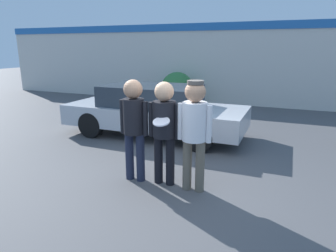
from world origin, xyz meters
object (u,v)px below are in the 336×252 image
person_middle_with_frisbee (164,124)px  person_right (194,125)px  shrub (177,88)px  parked_car_near (154,110)px  person_left (134,121)px

person_middle_with_frisbee → person_right: (0.54, -0.05, 0.04)m
person_middle_with_frisbee → shrub: bearing=109.1°
person_right → parked_car_near: bearing=126.1°
person_middle_with_frisbee → person_right: size_ratio=0.97×
person_left → shrub: person_left is taller
person_middle_with_frisbee → person_right: bearing=-4.9°
person_left → person_right: (1.09, 0.00, 0.03)m
person_left → person_middle_with_frisbee: person_left is taller
parked_car_near → shrub: bearing=103.1°
person_left → person_right: 1.09m
person_left → parked_car_near: size_ratio=0.38×
person_right → parked_car_near: (-1.97, 2.70, -0.43)m
person_left → person_middle_with_frisbee: (0.54, 0.05, -0.01)m
person_middle_with_frisbee → person_left: bearing=-174.8°
person_left → parked_car_near: (-0.88, 2.71, -0.40)m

